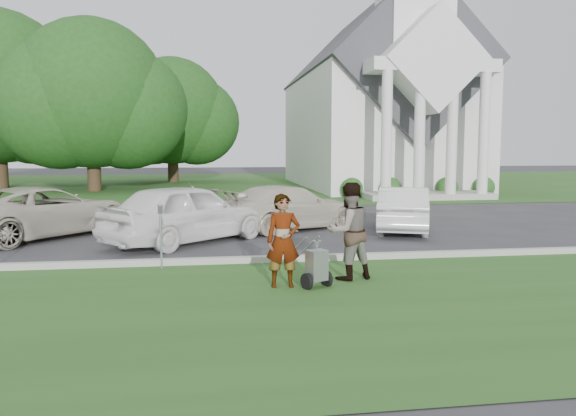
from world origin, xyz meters
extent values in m
plane|color=#333335|center=(0.00, 0.00, 0.00)|extent=(120.00, 120.00, 0.00)
cube|color=#26561D|center=(0.00, -3.00, 0.01)|extent=(80.00, 7.00, 0.01)
cube|color=#26561D|center=(0.00, 27.00, 0.01)|extent=(80.00, 30.00, 0.01)
cube|color=#9E9E93|center=(0.00, 0.55, 0.07)|extent=(80.00, 0.18, 0.15)
cube|color=white|center=(9.00, 24.00, 3.50)|extent=(9.00, 16.00, 7.00)
cube|color=#38383D|center=(9.00, 24.00, 7.00)|extent=(9.19, 17.00, 9.19)
cube|color=#9E9E93|center=(9.00, 14.80, 0.15)|extent=(6.20, 2.60, 0.30)
cylinder|color=white|center=(6.60, 13.80, 3.00)|extent=(0.50, 0.50, 6.00)
cylinder|color=white|center=(8.20, 13.80, 3.00)|extent=(0.50, 0.50, 6.00)
cylinder|color=white|center=(9.80, 13.80, 3.00)|extent=(0.50, 0.50, 6.00)
cylinder|color=white|center=(11.40, 13.80, 3.00)|extent=(0.50, 0.50, 6.00)
cube|color=white|center=(9.00, 14.60, 6.30)|extent=(6.20, 2.00, 0.60)
cube|color=white|center=(9.00, 14.60, 6.60)|extent=(5.09, 2.20, 5.09)
sphere|color=#1E4C19|center=(5.50, 15.70, 0.45)|extent=(1.10, 1.10, 1.10)
sphere|color=#1E4C19|center=(7.50, 15.70, 0.45)|extent=(1.10, 1.10, 1.10)
sphere|color=#1E4C19|center=(10.50, 15.70, 0.45)|extent=(1.10, 1.10, 1.10)
sphere|color=#1E4C19|center=(12.50, 15.70, 0.45)|extent=(1.10, 1.10, 1.10)
cylinder|color=#332316|center=(-8.00, 22.00, 1.60)|extent=(0.76, 0.76, 3.20)
sphere|color=#204415|center=(-8.00, 22.00, 5.51)|extent=(8.40, 8.40, 8.40)
sphere|color=#204415|center=(-6.11, 22.30, 4.67)|extent=(6.89, 6.89, 6.89)
sphere|color=#204415|center=(-9.68, 21.70, 4.88)|extent=(7.22, 7.22, 7.22)
cylinder|color=#332316|center=(-14.00, 25.00, 1.80)|extent=(0.76, 0.76, 3.60)
sphere|color=#204415|center=(-11.93, 25.30, 5.21)|extent=(7.54, 7.54, 7.54)
cylinder|color=#332316|center=(-4.00, 30.00, 1.50)|extent=(0.76, 0.76, 3.00)
sphere|color=#204415|center=(-4.00, 30.00, 5.09)|extent=(7.60, 7.60, 7.60)
sphere|color=#204415|center=(-2.29, 30.30, 4.33)|extent=(6.23, 6.23, 6.23)
sphere|color=#204415|center=(-5.52, 29.70, 4.52)|extent=(6.54, 6.54, 6.54)
cylinder|color=black|center=(0.01, -1.87, 0.15)|extent=(0.19, 0.30, 0.30)
cylinder|color=black|center=(0.40, -1.69, 0.15)|extent=(0.19, 0.30, 0.30)
cylinder|color=#2D2D33|center=(0.21, -1.78, 0.15)|extent=(0.46, 0.24, 0.04)
cube|color=#94989D|center=(0.21, -1.78, 0.42)|extent=(0.41, 0.38, 0.54)
cone|color=#94989D|center=(0.21, -1.78, 0.78)|extent=(0.22, 0.22, 0.16)
cylinder|color=#2D2D33|center=(0.21, -1.78, 0.86)|extent=(0.04, 0.04, 0.06)
cylinder|color=#94989D|center=(-0.12, -1.41, 0.66)|extent=(0.33, 0.67, 0.52)
cylinder|color=#94989D|center=(0.13, -1.29, 0.66)|extent=(0.33, 0.67, 0.52)
cylinder|color=#94989D|center=(-0.14, -1.03, 0.91)|extent=(0.30, 0.16, 0.03)
imported|color=#999999|center=(-0.37, -1.63, 0.83)|extent=(0.61, 0.41, 1.67)
imported|color=#999999|center=(0.93, -1.23, 0.92)|extent=(1.05, 0.92, 1.83)
cylinder|color=#94989D|center=(-2.64, 0.25, 0.58)|extent=(0.04, 0.04, 1.16)
cube|color=#2D2D33|center=(-2.64, 0.25, 1.24)|extent=(0.10, 0.07, 0.17)
cylinder|color=#94989D|center=(-2.64, 0.25, 1.33)|extent=(0.09, 0.09, 0.03)
imported|color=beige|center=(-6.23, 5.02, 0.71)|extent=(5.06, 5.49, 1.43)
imported|color=white|center=(-2.22, 3.43, 0.79)|extent=(4.73, 4.46, 1.58)
imported|color=beige|center=(0.78, 5.47, 0.67)|extent=(4.97, 3.91, 1.35)
imported|color=silver|center=(4.14, 4.65, 0.66)|extent=(2.71, 4.25, 1.32)
camera|label=1|loc=(-1.73, -11.37, 2.50)|focal=35.00mm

